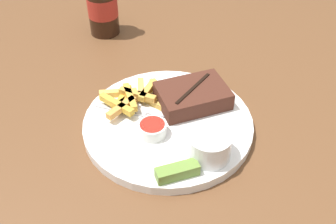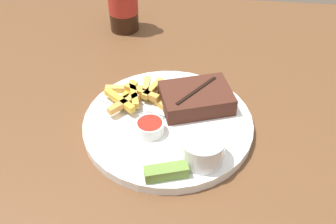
{
  "view_description": "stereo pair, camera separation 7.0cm",
  "coord_description": "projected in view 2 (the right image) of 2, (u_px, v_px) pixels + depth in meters",
  "views": [
    {
      "loc": [
        -0.01,
        -0.53,
        1.23
      ],
      "look_at": [
        0.0,
        0.0,
        0.77
      ],
      "focal_mm": 42.0,
      "sensor_mm": 36.0,
      "label": 1
    },
    {
      "loc": [
        0.06,
        -0.52,
        1.23
      ],
      "look_at": [
        0.0,
        0.0,
        0.77
      ],
      "focal_mm": 42.0,
      "sensor_mm": 36.0,
      "label": 2
    }
  ],
  "objects": [
    {
      "name": "dining_table",
      "position": [
        168.0,
        155.0,
        0.78
      ],
      "size": [
        1.23,
        1.1,
        0.73
      ],
      "color": "brown",
      "rests_on": "ground_plane"
    },
    {
      "name": "fries_pile",
      "position": [
        137.0,
        95.0,
        0.75
      ],
      "size": [
        0.13,
        0.12,
        0.02
      ],
      "color": "gold",
      "rests_on": "dinner_plate"
    },
    {
      "name": "dinner_plate",
      "position": [
        168.0,
        124.0,
        0.72
      ],
      "size": [
        0.31,
        0.31,
        0.02
      ],
      "color": "white",
      "rests_on": "dining_table"
    },
    {
      "name": "pickle_spear",
      "position": [
        166.0,
        172.0,
        0.61
      ],
      "size": [
        0.07,
        0.04,
        0.02
      ],
      "color": "olive",
      "rests_on": "dinner_plate"
    },
    {
      "name": "steak_portion",
      "position": [
        196.0,
        98.0,
        0.74
      ],
      "size": [
        0.15,
        0.13,
        0.04
      ],
      "color": "#472319",
      "rests_on": "dinner_plate"
    },
    {
      "name": "coleslaw_cup",
      "position": [
        202.0,
        148.0,
        0.63
      ],
      "size": [
        0.07,
        0.07,
        0.05
      ],
      "color": "white",
      "rests_on": "dinner_plate"
    },
    {
      "name": "beer_bottle",
      "position": [
        123.0,
        2.0,
        0.95
      ],
      "size": [
        0.07,
        0.07,
        0.21
      ],
      "color": "black",
      "rests_on": "dining_table"
    },
    {
      "name": "dipping_sauce_cup",
      "position": [
        150.0,
        127.0,
        0.68
      ],
      "size": [
        0.05,
        0.05,
        0.02
      ],
      "color": "silver",
      "rests_on": "dinner_plate"
    },
    {
      "name": "fork_utensil",
      "position": [
        129.0,
        107.0,
        0.74
      ],
      "size": [
        0.13,
        0.05,
        0.0
      ],
      "rotation": [
        0.0,
        0.0,
        5.96
      ],
      "color": "#B7B7BC",
      "rests_on": "dinner_plate"
    }
  ]
}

